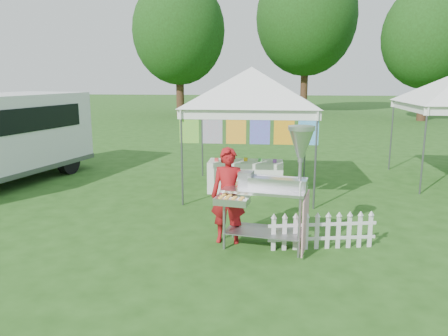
# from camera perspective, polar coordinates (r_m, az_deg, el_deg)

# --- Properties ---
(ground) EXTENTS (120.00, 120.00, 0.00)m
(ground) POSITION_cam_1_polar(r_m,az_deg,el_deg) (7.57, 2.16, -9.65)
(ground) COLOR #214914
(ground) RESTS_ON ground
(canopy_main) EXTENTS (4.24, 4.24, 3.45)m
(canopy_main) POSITION_cam_1_polar(r_m,az_deg,el_deg) (10.54, 3.65, 12.99)
(canopy_main) COLOR #59595E
(canopy_main) RESTS_ON ground
(tree_left) EXTENTS (6.40, 6.40, 9.53)m
(tree_left) POSITION_cam_1_polar(r_m,az_deg,el_deg) (31.84, -5.91, 17.33)
(tree_left) COLOR #3C2116
(tree_left) RESTS_ON ground
(tree_mid) EXTENTS (7.60, 7.60, 11.52)m
(tree_mid) POSITION_cam_1_polar(r_m,az_deg,el_deg) (35.39, 10.74, 18.76)
(tree_mid) COLOR #3C2116
(tree_mid) RESTS_ON ground
(tree_right) EXTENTS (5.60, 5.60, 8.42)m
(tree_right) POSITION_cam_1_polar(r_m,az_deg,el_deg) (30.65, 25.16, 15.30)
(tree_right) COLOR #3C2116
(tree_right) RESTS_ON ground
(donut_cart) EXTENTS (1.58, 0.98, 2.03)m
(donut_cart) POSITION_cam_1_polar(r_m,az_deg,el_deg) (7.00, 7.10, -1.30)
(donut_cart) COLOR gray
(donut_cart) RESTS_ON ground
(vendor) EXTENTS (0.61, 0.41, 1.63)m
(vendor) POSITION_cam_1_polar(r_m,az_deg,el_deg) (7.33, 0.60, -3.64)
(vendor) COLOR maroon
(vendor) RESTS_ON ground
(picket_fence) EXTENTS (1.77, 0.39, 0.56)m
(picket_fence) POSITION_cam_1_polar(r_m,az_deg,el_deg) (7.37, 12.72, -8.18)
(picket_fence) COLOR silver
(picket_fence) RESTS_ON ground
(display_table) EXTENTS (1.80, 0.70, 0.77)m
(display_table) POSITION_cam_1_polar(r_m,az_deg,el_deg) (10.68, 2.82, -1.10)
(display_table) COLOR white
(display_table) RESTS_ON ground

